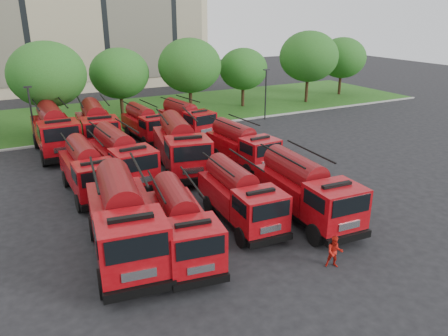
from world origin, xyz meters
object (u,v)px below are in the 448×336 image
object	(u,v)px
fire_truck_5	(121,157)
fire_truck_11	(186,119)
firefighter_0	(350,238)
firefighter_1	(333,267)
firefighter_4	(156,232)
fire_truck_10	(145,123)
fire_truck_7	(242,145)
firefighter_2	(322,202)
fire_truck_8	(55,130)
fire_truck_4	(88,169)
firefighter_3	(313,202)
fire_truck_9	(97,126)
fire_truck_6	(180,146)
fire_truck_3	(306,190)
fire_truck_0	(124,219)
fire_truck_1	(181,224)
fire_truck_2	(240,196)
firefighter_5	(240,169)

from	to	relation	value
fire_truck_5	fire_truck_11	size ratio (longest dim) A/B	1.09
firefighter_0	firefighter_1	size ratio (longest dim) A/B	1.02
firefighter_4	firefighter_1	bearing A→B (deg)	155.31
fire_truck_10	firefighter_0	distance (m)	21.91
fire_truck_5	fire_truck_7	world-z (taller)	fire_truck_5
fire_truck_10	firefighter_2	bearing A→B (deg)	-78.52
firefighter_4	fire_truck_8	bearing A→B (deg)	-57.31
fire_truck_4	firefighter_3	xyz separation A→B (m)	(11.35, -7.63, -1.56)
fire_truck_10	fire_truck_9	bearing A→B (deg)	-178.78
fire_truck_6	fire_truck_5	bearing A→B (deg)	-168.61
fire_truck_3	fire_truck_6	xyz separation A→B (m)	(-3.02, 10.12, 0.15)
fire_truck_7	fire_truck_10	bearing A→B (deg)	108.72
fire_truck_0	firefighter_4	world-z (taller)	fire_truck_0
fire_truck_4	firefighter_1	bearing A→B (deg)	-60.81
fire_truck_0	fire_truck_1	xyz separation A→B (m)	(2.32, -1.06, -0.30)
fire_truck_8	fire_truck_11	size ratio (longest dim) A/B	1.17
fire_truck_4	firefighter_2	xyz separation A→B (m)	(11.85, -7.81, -1.56)
fire_truck_2	fire_truck_9	distance (m)	17.42
fire_truck_3	firefighter_4	distance (m)	8.17
fire_truck_4	firefighter_1	world-z (taller)	fire_truck_4
fire_truck_2	firefighter_3	world-z (taller)	fire_truck_2
firefighter_5	fire_truck_1	bearing A→B (deg)	74.22
fire_truck_7	firefighter_3	distance (m)	7.83
fire_truck_8	firefighter_5	size ratio (longest dim) A/B	4.61
fire_truck_4	fire_truck_0	bearing A→B (deg)	-91.08
fire_truck_4	fire_truck_5	distance (m)	2.58
fire_truck_0	firefighter_5	xyz separation A→B (m)	(10.36, 7.52, -1.83)
fire_truck_6	fire_truck_9	distance (m)	9.10
firefighter_1	fire_truck_4	bearing A→B (deg)	151.06
firefighter_2	fire_truck_8	bearing A→B (deg)	27.50
fire_truck_1	fire_truck_11	distance (m)	20.28
fire_truck_6	firefighter_5	bearing A→B (deg)	-14.38
fire_truck_1	fire_truck_8	size ratio (longest dim) A/B	0.86
fire_truck_2	firefighter_2	world-z (taller)	fire_truck_2
fire_truck_7	fire_truck_11	size ratio (longest dim) A/B	0.99
fire_truck_4	fire_truck_11	xyz separation A→B (m)	(10.48, 9.29, -0.05)
firefighter_1	firefighter_2	size ratio (longest dim) A/B	0.82
firefighter_1	fire_truck_9	bearing A→B (deg)	133.85
fire_truck_8	firefighter_4	size ratio (longest dim) A/B	4.78
firefighter_0	firefighter_3	distance (m)	4.39
fire_truck_1	fire_truck_8	bearing A→B (deg)	107.32
fire_truck_4	fire_truck_8	xyz separation A→B (m)	(-0.60, 9.36, 0.28)
fire_truck_3	firefighter_1	world-z (taller)	fire_truck_3
fire_truck_1	firefighter_4	distance (m)	2.94
fire_truck_1	fire_truck_5	distance (m)	10.33
fire_truck_5	firefighter_1	world-z (taller)	fire_truck_5
firefighter_0	fire_truck_2	bearing A→B (deg)	132.54
fire_truck_1	fire_truck_3	distance (m)	7.29
firefighter_5	firefighter_3	bearing A→B (deg)	125.76
fire_truck_0	firefighter_3	distance (m)	11.54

